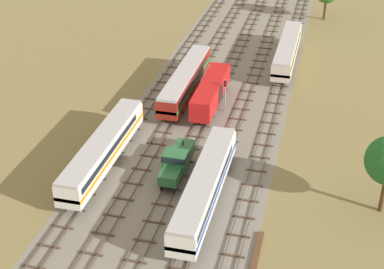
{
  "coord_description": "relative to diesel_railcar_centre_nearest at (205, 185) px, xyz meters",
  "views": [
    {
      "loc": [
        15.08,
        -21.64,
        37.02
      ],
      "look_at": [
        0.0,
        38.49,
        1.5
      ],
      "focal_mm": 53.89,
      "sensor_mm": 36.0,
      "label": 1
    }
  ],
  "objects": [
    {
      "name": "track_centre",
      "position": [
        -0.0,
        30.37,
        -2.46
      ],
      "size": [
        2.4,
        126.0,
        0.29
      ],
      "color": "#47382D",
      "rests_on": "ground"
    },
    {
      "name": "diesel_railcar_centre_right_farther",
      "position": [
        4.36,
        40.69,
        0.0
      ],
      "size": [
        2.96,
        20.5,
        3.8
      ],
      "color": "beige",
      "rests_on": "ground"
    },
    {
      "name": "ground_plane",
      "position": [
        -4.36,
        29.37,
        -2.6
      ],
      "size": [
        480.0,
        480.0,
        0.0
      ],
      "primitive_type": "plane",
      "color": "olive"
    },
    {
      "name": "track_left",
      "position": [
        -8.72,
        30.37,
        -2.46
      ],
      "size": [
        2.4,
        126.0,
        0.29
      ],
      "color": "#47382D",
      "rests_on": "ground"
    },
    {
      "name": "freight_boxcar_centre_left_midfar",
      "position": [
        -4.35,
        22.6,
        -0.15
      ],
      "size": [
        2.87,
        14.0,
        3.6
      ],
      "color": "red",
      "rests_on": "ground"
    },
    {
      "name": "track_centre_right",
      "position": [
        4.36,
        30.37,
        -2.46
      ],
      "size": [
        2.4,
        126.0,
        0.29
      ],
      "color": "#47382D",
      "rests_on": "ground"
    },
    {
      "name": "diesel_railcar_left_far",
      "position": [
        -8.72,
        25.29,
        0.0
      ],
      "size": [
        2.96,
        20.5,
        3.8
      ],
      "color": "maroon",
      "rests_on": "ground"
    },
    {
      "name": "signal_post_nearest",
      "position": [
        -2.18,
        21.79,
        0.48
      ],
      "size": [
        0.28,
        0.47,
        4.8
      ],
      "color": "gray",
      "rests_on": "ground"
    },
    {
      "name": "diesel_railcar_centre_nearest",
      "position": [
        0.0,
        0.0,
        0.0
      ],
      "size": [
        2.96,
        20.5,
        3.8
      ],
      "color": "white",
      "rests_on": "ground"
    },
    {
      "name": "shunter_loco_centre_left_mid",
      "position": [
        -4.36,
        4.68,
        -0.59
      ],
      "size": [
        2.74,
        8.46,
        3.1
      ],
      "color": "#286638",
      "rests_on": "ground"
    },
    {
      "name": "track_far_left",
      "position": [
        -13.08,
        30.37,
        -2.46
      ],
      "size": [
        2.4,
        126.0,
        0.29
      ],
      "color": "#47382D",
      "rests_on": "ground"
    },
    {
      "name": "diesel_railcar_far_left_near",
      "position": [
        -13.08,
        4.41,
        0.0
      ],
      "size": [
        2.96,
        20.5,
        3.8
      ],
      "color": "white",
      "rests_on": "ground"
    },
    {
      "name": "track_centre_left",
      "position": [
        -4.36,
        30.37,
        -2.46
      ],
      "size": [
        2.4,
        126.0,
        0.29
      ],
      "color": "#47382D",
      "rests_on": "ground"
    },
    {
      "name": "spare_rail_bundle",
      "position": [
        6.52,
        -8.15,
        -2.48
      ],
      "size": [
        0.6,
        10.0,
        0.24
      ],
      "primitive_type": "cube",
      "color": "brown",
      "rests_on": "ground"
    },
    {
      "name": "ballast_bed",
      "position": [
        -4.36,
        29.37,
        -2.59
      ],
      "size": [
        21.44,
        176.0,
        0.01
      ],
      "primitive_type": "cube",
      "color": "gray",
      "rests_on": "ground"
    }
  ]
}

